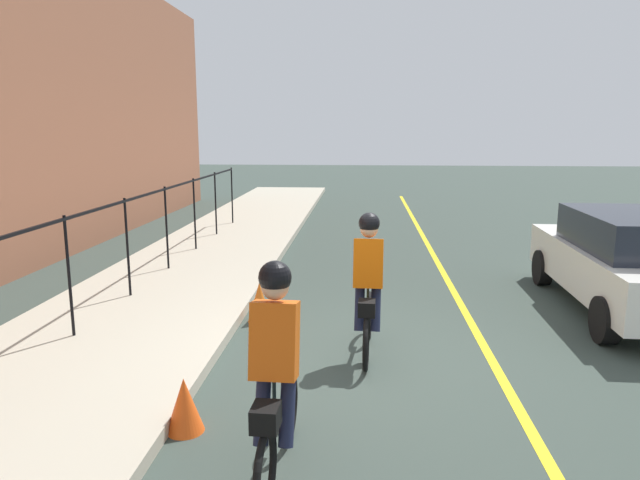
% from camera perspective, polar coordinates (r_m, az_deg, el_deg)
% --- Properties ---
extents(ground_plane, '(80.00, 80.00, 0.00)m').
position_cam_1_polar(ground_plane, '(7.47, 4.23, -11.35)').
color(ground_plane, '#36423B').
extents(lane_line_centre, '(36.00, 0.12, 0.01)m').
position_cam_1_polar(lane_line_centre, '(7.64, 16.55, -11.23)').
color(lane_line_centre, yellow).
rests_on(lane_line_centre, ground).
extents(sidewalk, '(40.00, 3.20, 0.15)m').
position_cam_1_polar(sidewalk, '(8.17, -20.73, -9.49)').
color(sidewalk, '#B0A994').
rests_on(sidewalk, ground).
extents(iron_fence, '(16.97, 0.04, 1.60)m').
position_cam_1_polar(iron_fence, '(8.89, -20.92, 0.54)').
color(iron_fence, black).
rests_on(iron_fence, sidewalk).
extents(cyclist_lead, '(1.71, 0.37, 1.83)m').
position_cam_1_polar(cyclist_lead, '(7.20, 4.77, -4.54)').
color(cyclist_lead, black).
rests_on(cyclist_lead, ground).
extents(cyclist_follow, '(1.71, 0.37, 1.83)m').
position_cam_1_polar(cyclist_follow, '(4.71, -4.40, -13.07)').
color(cyclist_follow, black).
rests_on(cyclist_follow, ground).
extents(patrol_sedan, '(4.44, 2.00, 1.58)m').
position_cam_1_polar(patrol_sedan, '(10.13, 28.22, -1.80)').
color(patrol_sedan, white).
rests_on(patrol_sedan, ground).
extents(traffic_cone_near, '(0.36, 0.36, 0.53)m').
position_cam_1_polar(traffic_cone_near, '(5.80, -13.23, -15.55)').
color(traffic_cone_near, '#FC5516').
rests_on(traffic_cone_near, ground).
extents(traffic_cone_far, '(0.36, 0.36, 0.60)m').
position_cam_1_polar(traffic_cone_far, '(8.65, -5.98, -6.12)').
color(traffic_cone_far, orange).
rests_on(traffic_cone_far, ground).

